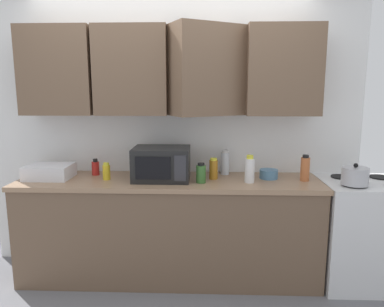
% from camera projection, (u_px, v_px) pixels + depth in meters
% --- Properties ---
extents(wall_back_with_cabinets, '(3.48, 0.59, 2.60)m').
position_uv_depth(wall_back_with_cabinets, '(171.00, 100.00, 3.23)').
color(wall_back_with_cabinets, white).
rests_on(wall_back_with_cabinets, ground_plane).
extents(counter_run, '(2.61, 0.63, 0.90)m').
position_uv_depth(counter_run, '(170.00, 228.00, 3.21)').
color(counter_run, brown).
rests_on(counter_run, ground_plane).
extents(stove_range, '(0.76, 0.64, 0.91)m').
position_uv_depth(stove_range, '(363.00, 232.00, 3.13)').
color(stove_range, silver).
rests_on(stove_range, ground_plane).
extents(kettle, '(0.21, 0.21, 0.18)m').
position_uv_depth(kettle, '(355.00, 176.00, 2.90)').
color(kettle, '#B2B2B7').
rests_on(kettle, stove_range).
extents(microwave, '(0.48, 0.37, 0.28)m').
position_uv_depth(microwave, '(162.00, 164.00, 3.10)').
color(microwave, black).
rests_on(microwave, counter_run).
extents(dish_rack, '(0.38, 0.30, 0.12)m').
position_uv_depth(dish_rack, '(50.00, 172.00, 3.16)').
color(dish_rack, silver).
rests_on(dish_rack, counter_run).
extents(bottle_red_sauce, '(0.07, 0.07, 0.15)m').
position_uv_depth(bottle_red_sauce, '(96.00, 168.00, 3.28)').
color(bottle_red_sauce, red).
rests_on(bottle_red_sauce, counter_run).
extents(bottle_green_oil, '(0.08, 0.08, 0.17)m').
position_uv_depth(bottle_green_oil, '(201.00, 173.00, 3.01)').
color(bottle_green_oil, '#386B2D').
rests_on(bottle_green_oil, counter_run).
extents(bottle_white_jar, '(0.08, 0.08, 0.23)m').
position_uv_depth(bottle_white_jar, '(250.00, 170.00, 3.01)').
color(bottle_white_jar, white).
rests_on(bottle_white_jar, counter_run).
extents(bottle_clear_tall, '(0.08, 0.08, 0.23)m').
position_uv_depth(bottle_clear_tall, '(225.00, 163.00, 3.30)').
color(bottle_clear_tall, silver).
rests_on(bottle_clear_tall, counter_run).
extents(bottle_spice_jar, '(0.08, 0.08, 0.22)m').
position_uv_depth(bottle_spice_jar, '(305.00, 169.00, 3.06)').
color(bottle_spice_jar, '#BC6638').
rests_on(bottle_spice_jar, counter_run).
extents(bottle_yellow_mustard, '(0.06, 0.06, 0.15)m').
position_uv_depth(bottle_yellow_mustard, '(106.00, 172.00, 3.11)').
color(bottle_yellow_mustard, gold).
rests_on(bottle_yellow_mustard, counter_run).
extents(bottle_amber_vinegar, '(0.07, 0.07, 0.18)m').
position_uv_depth(bottle_amber_vinegar, '(214.00, 169.00, 3.13)').
color(bottle_amber_vinegar, '#AD701E').
rests_on(bottle_amber_vinegar, counter_run).
extents(bowl_ceramic_small, '(0.16, 0.16, 0.08)m').
position_uv_depth(bowl_ceramic_small, '(269.00, 174.00, 3.15)').
color(bowl_ceramic_small, teal).
rests_on(bowl_ceramic_small, counter_run).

